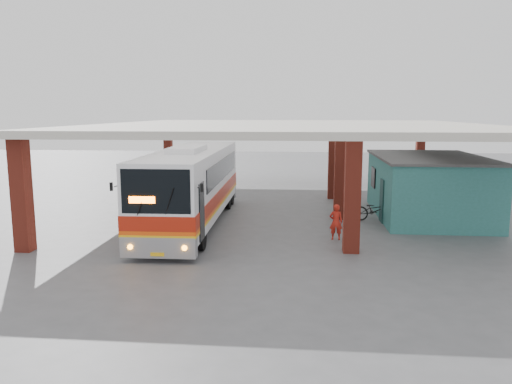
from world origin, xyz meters
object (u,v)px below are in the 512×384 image
at_px(coach_bus, 192,185).
at_px(pedestrian, 336,222).
at_px(motorcycle, 375,210).
at_px(red_chair, 357,192).

bearing_deg(coach_bus, pedestrian, -20.88).
xyz_separation_m(motorcycle, pedestrian, (-2.15, -3.74, 0.20)).
bearing_deg(pedestrian, coach_bus, -19.65).
distance_m(coach_bus, red_chair, 11.66).
bearing_deg(coach_bus, red_chair, 41.08).
bearing_deg(pedestrian, red_chair, -100.90).
height_order(coach_bus, motorcycle, coach_bus).
relative_size(motorcycle, red_chair, 2.39).
distance_m(motorcycle, pedestrian, 4.32).
height_order(coach_bus, red_chair, coach_bus).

